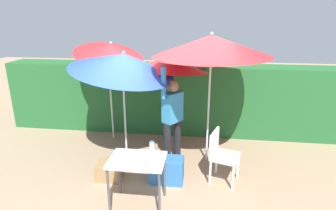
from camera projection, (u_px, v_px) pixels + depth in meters
The scene contains 12 objects.
ground_plane at pixel (166, 165), 5.37m from camera, with size 24.00×24.00×0.00m, color #9E8466.
hedge_row at pixel (176, 98), 6.71m from camera, with size 8.00×0.70×1.61m, color #23602D.
umbrella_rainbow at pixel (211, 46), 4.87m from camera, with size 2.08×2.08×2.44m.
umbrella_orange at pixel (168, 64), 5.78m from camera, with size 1.68×1.69×2.01m.
umbrella_yellow at pixel (123, 63), 5.14m from camera, with size 1.98×1.95×2.26m.
umbrella_navy at pixel (110, 50), 5.92m from camera, with size 1.57×1.51×2.44m.
person_vendor at pixel (172, 116), 5.24m from camera, with size 0.40×0.50×1.88m.
chair_plastic at pixel (221, 153), 4.74m from camera, with size 0.55×0.55×0.89m.
cooler_box at pixel (167, 170), 4.80m from camera, with size 0.57×0.34×0.43m, color #2D6BB7.
crate_cardboard at pixel (110, 170), 4.92m from camera, with size 0.42×0.39×0.29m, color #9E7A4C.
folding_table at pixel (137, 165), 4.06m from camera, with size 0.80×0.60×0.77m.
bottle_water at pixel (152, 149), 4.08m from camera, with size 0.07×0.07×0.24m.
Camera 1 is at (0.66, -4.70, 2.76)m, focal length 30.28 mm.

